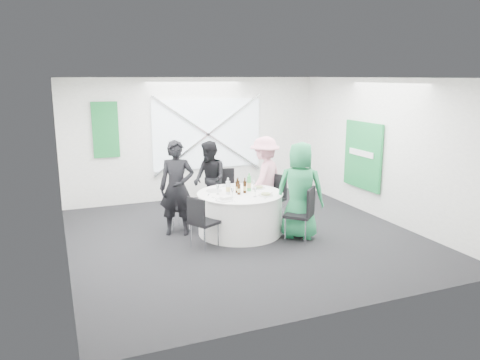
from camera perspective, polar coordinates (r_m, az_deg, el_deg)
name	(u,v)px	position (r m, az deg, el deg)	size (l,w,h in m)	color
floor	(244,236)	(8.51, 0.51, -6.86)	(6.00, 6.00, 0.00)	black
ceiling	(244,78)	(8.02, 0.55, 12.35)	(6.00, 6.00, 0.00)	silver
wall_back	(195,139)	(10.95, -5.53, 5.01)	(6.00, 6.00, 0.00)	silver
wall_front	(343,202)	(5.56, 12.47, -2.64)	(6.00, 6.00, 0.00)	silver
wall_left	(61,173)	(7.55, -21.02, 0.79)	(6.00, 6.00, 0.00)	silver
wall_right	(384,150)	(9.69, 17.18, 3.52)	(6.00, 6.00, 0.00)	silver
window_panel	(208,134)	(10.99, -3.97, 5.59)	(2.60, 0.03, 1.60)	silver
window_brace_a	(208,134)	(10.95, -3.90, 5.57)	(0.05, 0.05, 3.16)	silver
window_brace_b	(208,134)	(10.95, -3.90, 5.57)	(0.05, 0.05, 3.16)	silver
green_banner	(106,130)	(10.48, -16.08, 5.89)	(0.55, 0.04, 1.20)	#156936
green_sign	(363,155)	(10.15, 14.72, 2.92)	(0.05, 1.20, 1.40)	#17833B
banquet_table	(240,213)	(8.57, 0.00, -4.05)	(1.56, 1.56, 0.76)	silver
chair_back	(226,188)	(9.63, -1.76, -1.04)	(0.49, 0.50, 0.96)	black
chair_back_left	(180,204)	(8.84, -7.36, -2.98)	(0.52, 0.52, 0.82)	black
chair_back_right	(275,194)	(9.31, 4.24, -1.71)	(0.57, 0.56, 0.92)	black
chair_front_right	(304,210)	(8.14, 7.77, -3.66)	(0.63, 0.63, 0.97)	black
chair_front_left	(201,219)	(7.79, -4.79, -4.71)	(0.55, 0.55, 0.89)	black
person_man_back_left	(177,188)	(8.47, -7.70, -0.97)	(0.63, 0.41, 1.72)	black
person_man_back	(210,179)	(9.48, -3.73, 0.07)	(0.76, 0.42, 1.56)	black
person_woman_pink	(265,178)	(9.39, 3.01, 0.27)	(1.08, 0.50, 1.66)	pink
person_woman_green	(300,191)	(8.28, 7.32, -1.29)	(0.84, 0.55, 1.72)	#24864F
plate_back	(229,186)	(9.00, -1.32, -0.69)	(0.26, 0.26, 0.01)	silver
plate_back_left	(214,191)	(8.61, -3.17, -1.31)	(0.29, 0.29, 0.01)	silver
plate_back_right	(258,188)	(8.81, 2.26, -0.93)	(0.26, 0.26, 0.04)	silver
plate_front_right	(266,195)	(8.29, 3.16, -1.79)	(0.26, 0.26, 0.04)	silver
plate_front_left	(224,200)	(7.97, -1.95, -2.44)	(0.29, 0.29, 0.01)	silver
napkin	(226,198)	(7.98, -1.71, -2.19)	(0.17, 0.11, 0.05)	silver
beer_bottle_a	(237,187)	(8.45, -0.35, -0.89)	(0.06, 0.06, 0.27)	#361C09
beer_bottle_b	(238,186)	(8.58, -0.27, -0.73)	(0.06, 0.06, 0.25)	#361C09
beer_bottle_c	(245,187)	(8.44, 0.59, -0.87)	(0.06, 0.06, 0.28)	#361C09
beer_bottle_d	(239,189)	(8.33, -0.14, -1.14)	(0.06, 0.06, 0.25)	#361C09
green_water_bottle	(249,184)	(8.58, 1.11, -0.47)	(0.08, 0.08, 0.33)	green
clear_water_bottle	(228,188)	(8.35, -1.47, -0.96)	(0.08, 0.08, 0.30)	silver
wine_glass_a	(255,190)	(8.18, 1.86, -1.20)	(0.07, 0.07, 0.17)	white
wine_glass_b	(232,190)	(8.13, -0.92, -1.27)	(0.07, 0.07, 0.17)	white
wine_glass_c	(218,187)	(8.36, -2.73, -0.90)	(0.07, 0.07, 0.17)	white
wine_glass_d	(254,183)	(8.71, 1.68, -0.34)	(0.07, 0.07, 0.17)	white
fork_a	(215,198)	(8.10, -3.01, -2.24)	(0.01, 0.15, 0.01)	silver
knife_a	(231,201)	(7.93, -1.08, -2.55)	(0.01, 0.15, 0.01)	silver
fork_b	(266,198)	(8.13, 3.16, -2.19)	(0.01, 0.15, 0.01)	silver
knife_b	(272,193)	(8.49, 3.89, -1.55)	(0.01, 0.15, 0.01)	silver
fork_c	(236,186)	(9.02, -0.53, -0.68)	(0.01, 0.15, 0.01)	silver
knife_c	(221,187)	(8.91, -2.32, -0.86)	(0.01, 0.15, 0.01)	silver
fork_d	(212,190)	(8.71, -3.47, -1.19)	(0.01, 0.15, 0.01)	silver
knife_d	(209,194)	(8.36, -3.85, -1.77)	(0.01, 0.15, 0.01)	silver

